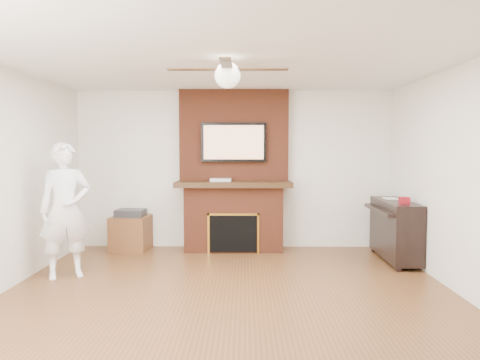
{
  "coord_description": "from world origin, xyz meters",
  "views": [
    {
      "loc": [
        0.18,
        -4.72,
        1.6
      ],
      "look_at": [
        0.11,
        0.9,
        1.21
      ],
      "focal_mm": 35.0,
      "sensor_mm": 36.0,
      "label": 1
    }
  ],
  "objects_px": {
    "person": "(65,210)",
    "side_table": "(131,231)",
    "fireplace": "(234,186)",
    "piano": "(395,229)"
  },
  "relations": [
    {
      "from": "person",
      "to": "side_table",
      "type": "height_order",
      "value": "person"
    },
    {
      "from": "fireplace",
      "to": "person",
      "type": "relative_size",
      "value": 1.5
    },
    {
      "from": "fireplace",
      "to": "piano",
      "type": "distance_m",
      "value": 2.46
    },
    {
      "from": "side_table",
      "to": "piano",
      "type": "distance_m",
      "value": 3.96
    },
    {
      "from": "piano",
      "to": "person",
      "type": "bearing_deg",
      "value": -167.68
    },
    {
      "from": "side_table",
      "to": "piano",
      "type": "xyz_separation_m",
      "value": [
        3.9,
        -0.64,
        0.16
      ]
    },
    {
      "from": "person",
      "to": "piano",
      "type": "relative_size",
      "value": 1.28
    },
    {
      "from": "person",
      "to": "side_table",
      "type": "relative_size",
      "value": 2.62
    },
    {
      "from": "person",
      "to": "piano",
      "type": "bearing_deg",
      "value": -16.33
    },
    {
      "from": "fireplace",
      "to": "piano",
      "type": "relative_size",
      "value": 1.92
    }
  ]
}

